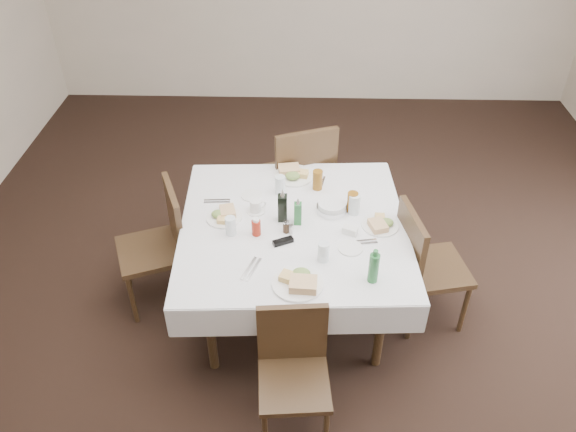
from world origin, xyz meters
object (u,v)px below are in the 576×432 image
(water_s, at_px, (323,252))
(water_w, at_px, (231,226))
(oil_cruet_dark, at_px, (283,207))
(coffee_mug, at_px, (256,207))
(chair_west, at_px, (162,239))
(chair_north, at_px, (301,174))
(dining_table, at_px, (293,233))
(chair_east, at_px, (422,261))
(water_e, at_px, (354,204))
(water_n, at_px, (280,185))
(chair_south, at_px, (293,363))
(bread_basket, at_px, (332,207))
(oil_cruet_green, at_px, (298,213))
(green_bottle, at_px, (374,267))
(ketchup_bottle, at_px, (256,227))

(water_s, distance_m, water_w, 0.63)
(oil_cruet_dark, bearing_deg, coffee_mug, 154.96)
(chair_west, bearing_deg, chair_north, 38.33)
(dining_table, distance_m, chair_east, 0.88)
(water_e, bearing_deg, water_n, 156.63)
(chair_south, height_order, water_e, water_e)
(chair_east, distance_m, bread_basket, 0.70)
(oil_cruet_green, bearing_deg, green_bottle, -49.78)
(water_w, distance_m, green_bottle, 0.95)
(chair_east, height_order, water_w, chair_east)
(oil_cruet_green, bearing_deg, water_s, -65.66)
(oil_cruet_green, height_order, green_bottle, green_bottle)
(dining_table, bearing_deg, oil_cruet_green, 24.28)
(water_w, distance_m, oil_cruet_green, 0.44)
(water_e, bearing_deg, green_bottle, -84.17)
(chair_west, bearing_deg, oil_cruet_green, -5.03)
(chair_east, height_order, green_bottle, green_bottle)
(water_s, bearing_deg, oil_cruet_dark, 123.95)
(oil_cruet_dark, bearing_deg, water_w, -154.94)
(chair_north, bearing_deg, water_e, -63.50)
(chair_north, height_order, oil_cruet_green, chair_north)
(chair_west, xyz_separation_m, green_bottle, (1.39, -0.60, 0.33))
(chair_south, bearing_deg, chair_west, 133.49)
(chair_south, distance_m, coffee_mug, 1.11)
(oil_cruet_green, bearing_deg, water_e, 18.09)
(water_w, bearing_deg, dining_table, 14.88)
(chair_north, height_order, chair_east, chair_north)
(water_s, xyz_separation_m, bread_basket, (0.07, 0.49, -0.03))
(oil_cruet_green, xyz_separation_m, ketchup_bottle, (-0.26, -0.12, -0.03))
(dining_table, xyz_separation_m, bread_basket, (0.25, 0.15, 0.10))
(water_w, height_order, oil_cruet_dark, oil_cruet_dark)
(water_n, height_order, ketchup_bottle, water_n)
(chair_north, relative_size, oil_cruet_green, 5.06)
(bread_basket, height_order, green_bottle, green_bottle)
(chair_west, xyz_separation_m, coffee_mug, (0.66, 0.04, 0.27))
(water_e, xyz_separation_m, water_w, (-0.80, -0.24, -0.01))
(chair_south, relative_size, oil_cruet_green, 4.08)
(chair_west, relative_size, bread_basket, 4.50)
(chair_west, distance_m, water_w, 0.63)
(bread_basket, bearing_deg, water_s, -97.94)
(bread_basket, relative_size, green_bottle, 0.90)
(bread_basket, bearing_deg, oil_cruet_dark, -162.06)
(dining_table, distance_m, water_n, 0.39)
(chair_east, xyz_separation_m, water_s, (-0.67, -0.26, 0.30))
(chair_west, bearing_deg, water_n, 17.37)
(chair_south, xyz_separation_m, water_s, (0.17, 0.55, 0.35))
(dining_table, distance_m, oil_cruet_green, 0.16)
(water_w, bearing_deg, chair_east, 1.20)
(ketchup_bottle, height_order, coffee_mug, ketchup_bottle)
(water_s, height_order, green_bottle, green_bottle)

